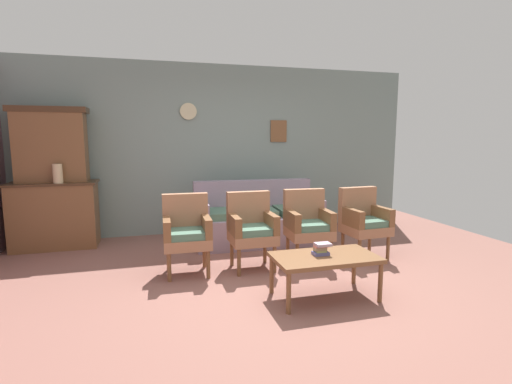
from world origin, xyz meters
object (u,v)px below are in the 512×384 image
object	(u,v)px
armchair_near_cabinet	(187,230)
book_stack_on_table	(321,249)
vase_on_cabinet	(58,174)
floral_couch	(257,221)
armchair_by_doorway	(364,219)
armchair_row_middle	(251,227)
coffee_table	(325,260)
side_cabinet	(55,215)
armchair_near_couch_end	(308,223)

from	to	relation	value
armchair_near_cabinet	book_stack_on_table	size ratio (longest dim) A/B	5.29
vase_on_cabinet	floral_couch	bearing A→B (deg)	-7.17
vase_on_cabinet	armchair_by_doorway	bearing A→B (deg)	-20.05
armchair_row_middle	book_stack_on_table	xyz separation A→B (m)	(0.43, -0.99, -0.02)
floral_couch	coffee_table	xyz separation A→B (m)	(0.09, -2.09, 0.05)
armchair_row_middle	book_stack_on_table	world-z (taller)	armchair_row_middle
side_cabinet	armchair_by_doorway	world-z (taller)	side_cabinet
side_cabinet	vase_on_cabinet	world-z (taller)	vase_on_cabinet
armchair_near_cabinet	armchair_near_couch_end	distance (m)	1.48
vase_on_cabinet	armchair_by_doorway	size ratio (longest dim) A/B	0.29
vase_on_cabinet	side_cabinet	bearing A→B (deg)	121.49
armchair_by_doorway	book_stack_on_table	bearing A→B (deg)	-136.97
floral_couch	armchair_by_doorway	distance (m)	1.56
floral_couch	armchair_near_cabinet	xyz separation A→B (m)	(-1.12, -1.03, 0.17)
armchair_near_cabinet	armchair_row_middle	world-z (taller)	same
vase_on_cabinet	armchair_near_cabinet	bearing A→B (deg)	-41.10
armchair_row_middle	book_stack_on_table	distance (m)	1.08
side_cabinet	armchair_row_middle	distance (m)	2.90
armchair_near_cabinet	book_stack_on_table	bearing A→B (deg)	-40.71
floral_couch	armchair_by_doorway	size ratio (longest dim) A/B	2.04
floral_couch	book_stack_on_table	distance (m)	2.06
armchair_by_doorway	floral_couch	bearing A→B (deg)	136.91
book_stack_on_table	armchair_near_cabinet	bearing A→B (deg)	139.29
armchair_near_couch_end	book_stack_on_table	bearing A→B (deg)	-106.31
armchair_by_doorway	book_stack_on_table	xyz separation A→B (m)	(-1.07, -1.00, -0.02)
floral_couch	armchair_row_middle	xyz separation A→B (m)	(-0.37, -1.06, 0.17)
armchair_near_cabinet	armchair_near_couch_end	world-z (taller)	same
side_cabinet	floral_couch	distance (m)	2.85
armchair_near_couch_end	book_stack_on_table	world-z (taller)	armchair_near_couch_end
vase_on_cabinet	armchair_near_couch_end	distance (m)	3.40
armchair_near_couch_end	armchair_by_doorway	size ratio (longest dim) A/B	1.00
armchair_near_couch_end	floral_couch	bearing A→B (deg)	109.10
armchair_near_couch_end	armchair_by_doorway	world-z (taller)	same
armchair_by_doorway	coffee_table	bearing A→B (deg)	-135.28
book_stack_on_table	coffee_table	bearing A→B (deg)	-51.50
armchair_row_middle	armchair_by_doorway	world-z (taller)	same
side_cabinet	coffee_table	size ratio (longest dim) A/B	1.16
vase_on_cabinet	coffee_table	xyz separation A→B (m)	(2.78, -2.42, -0.69)
floral_couch	armchair_by_doorway	bearing A→B (deg)	-43.09
side_cabinet	floral_couch	size ratio (longest dim) A/B	0.63
armchair_row_middle	book_stack_on_table	size ratio (longest dim) A/B	5.29
armchair_row_middle	armchair_near_couch_end	xyz separation A→B (m)	(0.73, 0.03, 0.00)
vase_on_cabinet	armchair_near_couch_end	world-z (taller)	vase_on_cabinet
armchair_row_middle	armchair_near_couch_end	distance (m)	0.73
armchair_near_couch_end	book_stack_on_table	distance (m)	1.06
armchair_by_doorway	armchair_near_cabinet	bearing A→B (deg)	179.39
side_cabinet	vase_on_cabinet	bearing A→B (deg)	-58.51
side_cabinet	armchair_by_doorway	distance (m)	4.24
floral_couch	book_stack_on_table	xyz separation A→B (m)	(0.06, -2.05, 0.15)
armchair_near_cabinet	book_stack_on_table	world-z (taller)	armchair_near_cabinet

